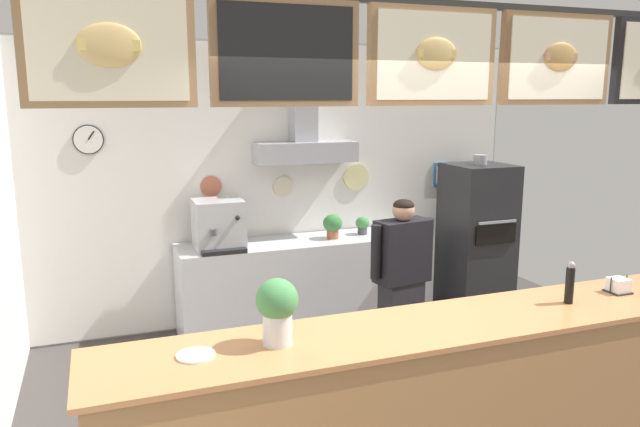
{
  "coord_description": "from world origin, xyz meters",
  "views": [
    {
      "loc": [
        -1.78,
        -3.23,
        2.32
      ],
      "look_at": [
        -0.29,
        0.8,
        1.47
      ],
      "focal_mm": 34.11,
      "sensor_mm": 36.0,
      "label": 1
    }
  ],
  "objects": [
    {
      "name": "back_wall_assembly",
      "position": [
        0.01,
        2.51,
        1.52
      ],
      "size": [
        5.08,
        3.04,
        2.83
      ],
      "color": "gray",
      "rests_on": "ground_plane"
    },
    {
      "name": "service_counter",
      "position": [
        0.0,
        -0.43,
        0.53
      ],
      "size": [
        3.93,
        0.64,
        1.06
      ],
      "color": "#B77F4C",
      "rests_on": "ground_plane"
    },
    {
      "name": "back_prep_counter",
      "position": [
        0.13,
        2.32,
        0.44
      ],
      "size": [
        2.55,
        0.62,
        0.9
      ],
      "color": "silver",
      "rests_on": "ground_plane"
    },
    {
      "name": "pizza_oven",
      "position": [
        1.95,
        2.08,
        0.8
      ],
      "size": [
        0.63,
        0.67,
        1.7
      ],
      "color": "#232326",
      "rests_on": "ground_plane"
    },
    {
      "name": "shop_worker",
      "position": [
        0.46,
        0.95,
        0.8
      ],
      "size": [
        0.59,
        0.29,
        1.51
      ],
      "rotation": [
        0.0,
        0.0,
        3.31
      ],
      "color": "#232328",
      "rests_on": "ground_plane"
    },
    {
      "name": "espresso_machine",
      "position": [
        -0.75,
        2.29,
        1.13
      ],
      "size": [
        0.45,
        0.49,
        0.46
      ],
      "color": "#B7BABF",
      "rests_on": "back_prep_counter"
    },
    {
      "name": "potted_basil",
      "position": [
        0.39,
        2.28,
        1.04
      ],
      "size": [
        0.19,
        0.19,
        0.24
      ],
      "color": "#9E563D",
      "rests_on": "back_prep_counter"
    },
    {
      "name": "potted_oregano",
      "position": [
        0.74,
        2.34,
        1.0
      ],
      "size": [
        0.14,
        0.14,
        0.18
      ],
      "color": "#4C4C51",
      "rests_on": "back_prep_counter"
    },
    {
      "name": "napkin_holder",
      "position": [
        1.33,
        -0.38,
        1.1
      ],
      "size": [
        0.14,
        0.13,
        0.11
      ],
      "color": "#262628",
      "rests_on": "service_counter"
    },
    {
      "name": "pepper_grinder",
      "position": [
        0.88,
        -0.43,
        1.19
      ],
      "size": [
        0.05,
        0.05,
        0.26
      ],
      "color": "black",
      "rests_on": "service_counter"
    },
    {
      "name": "condiment_plate",
      "position": [
        -1.39,
        -0.41,
        1.07
      ],
      "size": [
        0.19,
        0.19,
        0.01
      ],
      "color": "white",
      "rests_on": "service_counter"
    },
    {
      "name": "basil_vase",
      "position": [
        -0.97,
        -0.41,
        1.25
      ],
      "size": [
        0.22,
        0.22,
        0.35
      ],
      "color": "silver",
      "rests_on": "service_counter"
    }
  ]
}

